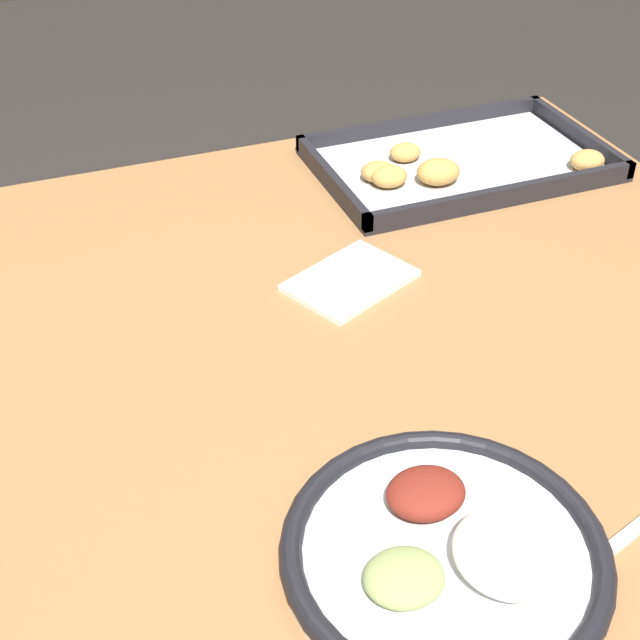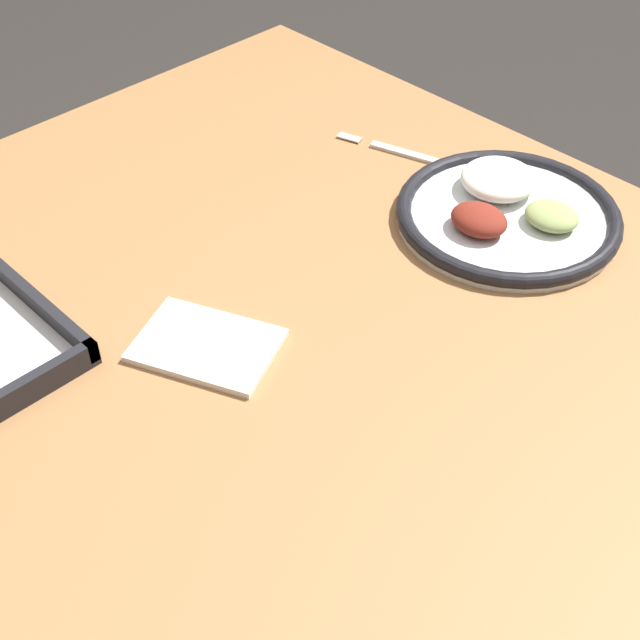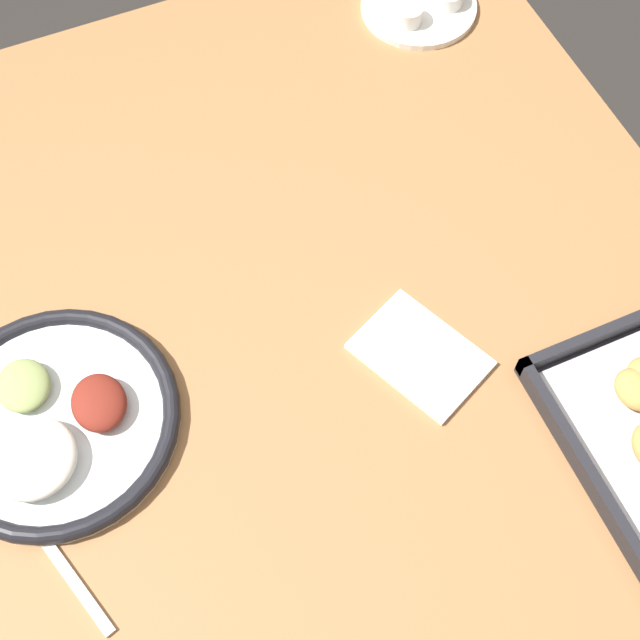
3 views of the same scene
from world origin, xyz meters
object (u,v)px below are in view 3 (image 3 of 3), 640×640
fork (81,591)px  napkin (420,355)px  saucer_plate (420,3)px  dinner_plate (54,423)px

fork → napkin: size_ratio=1.08×
fork → saucer_plate: bearing=114.4°
dinner_plate → napkin: 0.42m
saucer_plate → napkin: (0.51, -0.25, -0.01)m
fork → napkin: 0.45m
saucer_plate → dinner_plate: bearing=-57.3°
dinner_plate → saucer_plate: bearing=122.7°
saucer_plate → napkin: size_ratio=0.97×
dinner_plate → saucer_plate: dinner_plate is taller
dinner_plate → saucer_plate: size_ratio=1.65×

